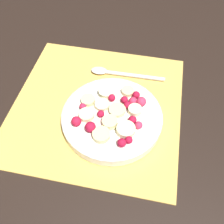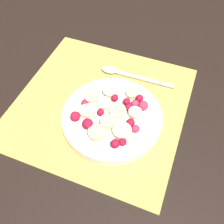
{
  "view_description": "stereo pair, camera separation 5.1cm",
  "coord_description": "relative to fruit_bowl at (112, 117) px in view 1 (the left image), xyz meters",
  "views": [
    {
      "loc": [
        -0.33,
        -0.1,
        0.45
      ],
      "look_at": [
        -0.04,
        -0.04,
        0.04
      ],
      "focal_mm": 40.0,
      "sensor_mm": 36.0,
      "label": 1
    },
    {
      "loc": [
        -0.32,
        -0.15,
        0.45
      ],
      "look_at": [
        -0.04,
        -0.04,
        0.04
      ],
      "focal_mm": 40.0,
      "sensor_mm": 36.0,
      "label": 2
    }
  ],
  "objects": [
    {
      "name": "ground_plane",
      "position": [
        0.04,
        0.04,
        -0.02
      ],
      "size": [
        3.0,
        3.0,
        0.0
      ],
      "primitive_type": "plane",
      "color": "black"
    },
    {
      "name": "fruit_bowl",
      "position": [
        0.0,
        0.0,
        0.0
      ],
      "size": [
        0.21,
        0.21,
        0.05
      ],
      "color": "white",
      "rests_on": "placemat"
    },
    {
      "name": "placemat",
      "position": [
        0.04,
        0.04,
        -0.02
      ],
      "size": [
        0.38,
        0.38,
        0.01
      ],
      "color": "#E0B251",
      "rests_on": "ground_plane"
    },
    {
      "name": "spoon",
      "position": [
        0.14,
        0.03,
        -0.01
      ],
      "size": [
        0.03,
        0.19,
        0.01
      ],
      "rotation": [
        0.0,
        0.0,
        7.88
      ],
      "color": "silver",
      "rests_on": "placemat"
    }
  ]
}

